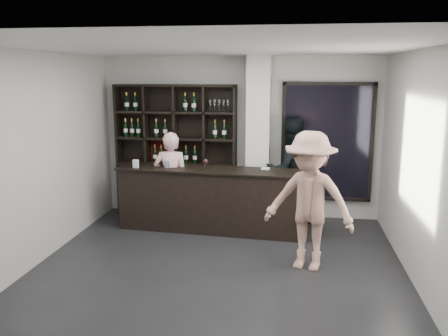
% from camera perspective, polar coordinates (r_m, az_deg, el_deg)
% --- Properties ---
extents(floor, '(5.00, 5.50, 0.01)m').
position_cam_1_polar(floor, '(6.40, -0.97, -12.72)').
color(floor, black).
rests_on(floor, ground).
extents(wine_shelf, '(2.20, 0.35, 2.40)m').
position_cam_1_polar(wine_shelf, '(8.70, -5.77, 2.05)').
color(wine_shelf, black).
rests_on(wine_shelf, floor).
extents(structural_column, '(0.40, 0.40, 2.90)m').
position_cam_1_polar(structural_column, '(8.33, 4.12, 3.41)').
color(structural_column, silver).
rests_on(structural_column, floor).
extents(glass_panel, '(1.60, 0.08, 2.10)m').
position_cam_1_polar(glass_panel, '(8.55, 12.28, 3.05)').
color(glass_panel, black).
rests_on(glass_panel, floor).
extents(tasting_counter, '(3.20, 0.67, 1.05)m').
position_cam_1_polar(tasting_counter, '(7.90, -1.33, -3.85)').
color(tasting_counter, black).
rests_on(tasting_counter, floor).
extents(taster_pink, '(0.62, 0.42, 1.64)m').
position_cam_1_polar(taster_pink, '(8.07, -6.36, -1.44)').
color(taster_pink, beige).
rests_on(taster_pink, floor).
extents(taster_black, '(1.09, 0.98, 1.85)m').
position_cam_1_polar(taster_black, '(8.33, 7.92, -0.35)').
color(taster_black, black).
rests_on(taster_black, floor).
extents(customer, '(1.36, 1.02, 1.87)m').
position_cam_1_polar(customer, '(6.39, 10.21, -3.97)').
color(customer, tan).
rests_on(customer, floor).
extents(wine_glass, '(0.09, 0.09, 0.19)m').
position_cam_1_polar(wine_glass, '(7.74, -2.22, 0.56)').
color(wine_glass, white).
rests_on(wine_glass, tasting_counter).
extents(spit_cup, '(0.11, 0.11, 0.12)m').
position_cam_1_polar(spit_cup, '(7.92, -6.91, 0.46)').
color(spit_cup, '#99B2BE').
rests_on(spit_cup, tasting_counter).
extents(napkin_stack, '(0.14, 0.14, 0.02)m').
position_cam_1_polar(napkin_stack, '(7.79, 5.01, -0.06)').
color(napkin_stack, white).
rests_on(napkin_stack, tasting_counter).
extents(card_stand, '(0.10, 0.06, 0.14)m').
position_cam_1_polar(card_stand, '(7.99, -10.57, 0.51)').
color(card_stand, white).
rests_on(card_stand, tasting_counter).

